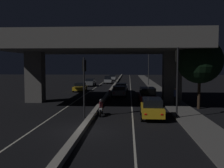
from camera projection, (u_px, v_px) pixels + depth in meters
ground_plane at (82, 131)px, 17.37m from camera, size 200.00×200.00×0.00m
lane_line_left_inner at (97, 87)px, 52.42m from camera, size 0.12×126.00×0.00m
lane_line_right_inner at (130, 87)px, 51.98m from camera, size 0.12×126.00×0.00m
median_divider at (113, 86)px, 52.19m from camera, size 0.44×126.00×0.31m
sidewalk_right at (158, 90)px, 44.71m from camera, size 2.53×126.00×0.12m
elevated_overpass at (102, 46)px, 30.00m from camera, size 21.46×13.80×8.65m
traffic_light_left_of_median at (84, 77)px, 21.60m from camera, size 0.30×0.49×4.99m
traffic_light_right_of_median at (177, 71)px, 21.07m from camera, size 0.30×0.49×5.78m
street_lamp at (147, 65)px, 56.10m from camera, size 2.57×0.32×7.07m
car_taxi_yellow_lead at (152, 108)px, 21.45m from camera, size 1.95×4.23×1.64m
car_dark_red_second at (147, 96)px, 29.13m from camera, size 2.06×4.34×1.87m
car_silver_third at (119, 91)px, 36.41m from camera, size 2.09×4.31×1.46m
car_white_fourth at (122, 87)px, 42.69m from camera, size 2.05×4.16×1.43m
car_taxi_yellow_lead_oncoming at (80, 87)px, 43.41m from camera, size 1.87×4.46×1.36m
car_grey_second_oncoming at (90, 82)px, 53.95m from camera, size 2.09×4.23×1.51m
car_silver_third_oncoming at (108, 80)px, 62.05m from camera, size 1.99×4.11×1.74m
car_silver_fourth_oncoming at (112, 77)px, 74.94m from camera, size 2.09×3.98×1.54m
motorcycle_white_filtering_near at (101, 109)px, 22.58m from camera, size 0.33×1.96×1.43m
motorcycle_black_filtering_mid at (110, 97)px, 31.17m from camera, size 0.34×1.80×1.42m
pedestrian_on_sidewalk at (175, 96)px, 28.07m from camera, size 0.35×0.35×1.83m
roadside_tree_kerbside_near at (200, 61)px, 25.78m from camera, size 4.49×4.49×7.04m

